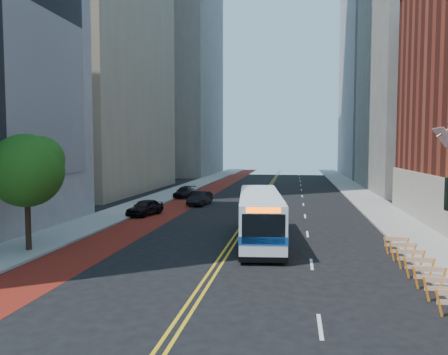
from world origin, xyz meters
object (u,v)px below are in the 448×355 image
object	(u,v)px
street_tree	(28,168)
car_c	(184,192)
car_a	(145,207)
transit_bus	(260,216)
car_b	(200,198)

from	to	relation	value
street_tree	car_c	distance (m)	28.58
street_tree	car_a	world-z (taller)	street_tree
transit_bus	car_a	world-z (taller)	transit_bus
transit_bus	car_b	xyz separation A→B (m)	(-7.65, 16.75, -0.94)
street_tree	car_b	bearing A→B (deg)	76.35
transit_bus	car_a	bearing A→B (deg)	133.99
car_b	car_c	world-z (taller)	car_b
transit_bus	car_a	xyz separation A→B (m)	(-11.00, 9.15, -0.95)
car_a	car_c	world-z (taller)	car_a
street_tree	car_c	xyz separation A→B (m)	(1.94, 28.19, -4.28)
car_b	street_tree	bearing A→B (deg)	-97.48
transit_bus	car_b	size ratio (longest dim) A/B	2.70
car_c	transit_bus	bearing A→B (deg)	-60.49
transit_bus	car_c	bearing A→B (deg)	109.13
car_b	car_c	xyz separation A→B (m)	(-3.34, 6.42, -0.09)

